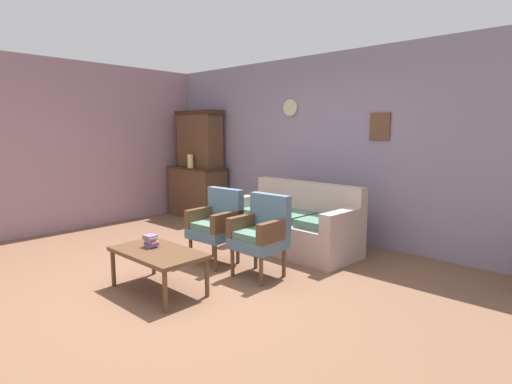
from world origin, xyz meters
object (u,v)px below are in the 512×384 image
(vase_on_cabinet, at_px, (190,161))
(armchair_near_couch_end, at_px, (261,232))
(coffee_table, at_px, (158,255))
(armchair_by_doorway, at_px, (217,223))
(book_stack_on_table, at_px, (151,241))
(side_cabinet, at_px, (197,192))
(floral_couch, at_px, (294,226))

(vase_on_cabinet, xyz_separation_m, armchair_near_couch_end, (2.96, -1.37, -0.55))
(armchair_near_couch_end, height_order, coffee_table, armchair_near_couch_end)
(armchair_by_doorway, height_order, armchair_near_couch_end, same)
(vase_on_cabinet, height_order, book_stack_on_table, vase_on_cabinet)
(side_cabinet, distance_m, vase_on_cabinet, 0.61)
(coffee_table, bearing_deg, armchair_near_couch_end, 66.13)
(side_cabinet, xyz_separation_m, coffee_table, (2.56, -2.58, -0.09))
(floral_couch, relative_size, book_stack_on_table, 11.73)
(floral_couch, relative_size, armchair_near_couch_end, 1.99)
(armchair_by_doorway, bearing_deg, book_stack_on_table, -85.33)
(vase_on_cabinet, height_order, floral_couch, vase_on_cabinet)
(book_stack_on_table, bearing_deg, side_cabinet, 133.24)
(side_cabinet, relative_size, floral_couch, 0.65)
(armchair_near_couch_end, bearing_deg, coffee_table, -113.87)
(floral_couch, relative_size, armchair_by_doorway, 1.99)
(armchair_by_doorway, xyz_separation_m, book_stack_on_table, (0.08, -0.97, -0.02))
(side_cabinet, bearing_deg, coffee_table, -45.20)
(floral_couch, distance_m, book_stack_on_table, 2.07)
(floral_couch, bearing_deg, side_cabinet, 169.23)
(side_cabinet, xyz_separation_m, vase_on_cabinet, (0.05, -0.19, 0.58))
(side_cabinet, bearing_deg, armchair_near_couch_end, -27.23)
(coffee_table, xyz_separation_m, book_stack_on_table, (-0.16, 0.02, 0.11))
(floral_couch, xyz_separation_m, book_stack_on_table, (-0.27, -2.05, 0.16))
(side_cabinet, height_order, armchair_by_doorway, side_cabinet)
(coffee_table, bearing_deg, vase_on_cabinet, 136.36)
(side_cabinet, xyz_separation_m, floral_couch, (2.68, -0.51, -0.14))
(floral_couch, bearing_deg, vase_on_cabinet, 173.00)
(coffee_table, bearing_deg, side_cabinet, 134.80)
(armchair_near_couch_end, height_order, book_stack_on_table, armchair_near_couch_end)
(armchair_near_couch_end, bearing_deg, floral_couch, 108.01)
(side_cabinet, height_order, coffee_table, side_cabinet)
(floral_couch, height_order, book_stack_on_table, floral_couch)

